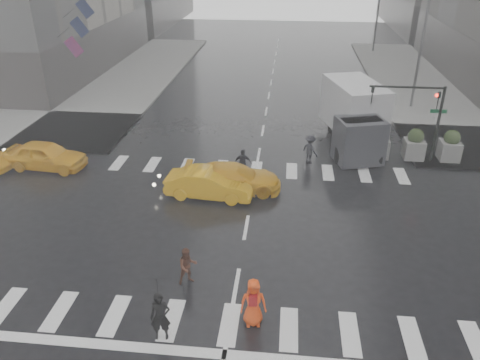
# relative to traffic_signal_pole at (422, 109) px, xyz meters

# --- Properties ---
(ground) EXTENTS (120.00, 120.00, 0.00)m
(ground) POSITION_rel_traffic_signal_pole_xyz_m (-9.01, -8.01, -3.22)
(ground) COLOR black
(ground) RESTS_ON ground
(sidewalk_nw) EXTENTS (35.00, 35.00, 0.15)m
(sidewalk_nw) POSITION_rel_traffic_signal_pole_xyz_m (-28.51, 9.49, -3.14)
(sidewalk_nw) COLOR slate
(sidewalk_nw) RESTS_ON ground
(road_markings) EXTENTS (18.00, 48.00, 0.01)m
(road_markings) POSITION_rel_traffic_signal_pole_xyz_m (-9.01, -8.01, -3.21)
(road_markings) COLOR silver
(road_markings) RESTS_ON ground
(traffic_signal_pole) EXTENTS (4.45, 0.42, 4.50)m
(traffic_signal_pole) POSITION_rel_traffic_signal_pole_xyz_m (0.00, 0.00, 0.00)
(traffic_signal_pole) COLOR black
(traffic_signal_pole) RESTS_ON ground
(street_lamp_near) EXTENTS (2.15, 0.22, 9.00)m
(street_lamp_near) POSITION_rel_traffic_signal_pole_xyz_m (1.86, 9.99, 1.73)
(street_lamp_near) COLOR #59595B
(street_lamp_near) RESTS_ON ground
(street_lamp_far) EXTENTS (2.15, 0.22, 9.00)m
(street_lamp_far) POSITION_rel_traffic_signal_pole_xyz_m (1.86, 29.99, 1.73)
(street_lamp_far) COLOR #59595B
(street_lamp_far) RESTS_ON ground
(planter_west) EXTENTS (1.10, 1.10, 1.80)m
(planter_west) POSITION_rel_traffic_signal_pole_xyz_m (-2.01, 0.19, -2.23)
(planter_west) COLOR slate
(planter_west) RESTS_ON ground
(planter_mid) EXTENTS (1.10, 1.10, 1.80)m
(planter_mid) POSITION_rel_traffic_signal_pole_xyz_m (-0.01, 0.19, -2.23)
(planter_mid) COLOR slate
(planter_mid) RESTS_ON ground
(planter_east) EXTENTS (1.10, 1.10, 1.80)m
(planter_east) POSITION_rel_traffic_signal_pole_xyz_m (1.99, 0.19, -2.23)
(planter_east) COLOR slate
(planter_east) RESTS_ON ground
(flag_cluster) EXTENTS (2.87, 3.06, 4.69)m
(flag_cluster) POSITION_rel_traffic_signal_pole_xyz_m (-24.09, 10.49, 2.42)
(flag_cluster) COLOR #59595B
(flag_cluster) RESTS_ON ground
(pedestrian_black) EXTENTS (1.11, 1.13, 2.43)m
(pedestrian_black) POSITION_rel_traffic_signal_pole_xyz_m (-11.11, -14.81, -1.64)
(pedestrian_black) COLOR black
(pedestrian_black) RESTS_ON ground
(pedestrian_brown) EXTENTS (0.92, 0.86, 1.52)m
(pedestrian_brown) POSITION_rel_traffic_signal_pole_xyz_m (-10.82, -12.01, -2.45)
(pedestrian_brown) COLOR #4A271A
(pedestrian_brown) RESTS_ON ground
(pedestrian_orange) EXTENTS (0.95, 0.69, 1.79)m
(pedestrian_orange) POSITION_rel_traffic_signal_pole_xyz_m (-8.22, -13.85, -2.31)
(pedestrian_orange) COLOR #E94110
(pedestrian_orange) RESTS_ON ground
(pedestrian_far_a) EXTENTS (0.95, 0.59, 1.59)m
(pedestrian_far_a) POSITION_rel_traffic_signal_pole_xyz_m (-9.67, -2.92, -2.42)
(pedestrian_far_a) COLOR black
(pedestrian_far_a) RESTS_ON ground
(pedestrian_far_b) EXTENTS (1.19, 1.21, 1.69)m
(pedestrian_far_b) POSITION_rel_traffic_signal_pole_xyz_m (-6.01, -0.80, -2.37)
(pedestrian_far_b) COLOR black
(pedestrian_far_b) RESTS_ON ground
(taxi_front) EXTENTS (4.64, 2.18, 1.54)m
(taxi_front) POSITION_rel_traffic_signal_pole_xyz_m (-20.77, -3.07, -2.45)
(taxi_front) COLOR #E8A00C
(taxi_front) RESTS_ON ground
(taxi_mid) EXTENTS (4.49, 1.86, 1.44)m
(taxi_mid) POSITION_rel_traffic_signal_pole_xyz_m (-11.10, -5.36, -2.50)
(taxi_mid) COLOR #E8A00C
(taxi_mid) RESTS_ON ground
(taxi_rear) EXTENTS (4.45, 2.29, 1.42)m
(taxi_rear) POSITION_rel_traffic_signal_pole_xyz_m (-10.01, -4.60, -2.51)
(taxi_rear) COLOR #E8A00C
(taxi_rear) RESTS_ON ground
(box_truck) EXTENTS (2.64, 7.04, 3.74)m
(box_truck) POSITION_rel_traffic_signal_pole_xyz_m (-3.28, 2.05, -1.22)
(box_truck) COLOR #BEBEC0
(box_truck) RESTS_ON ground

